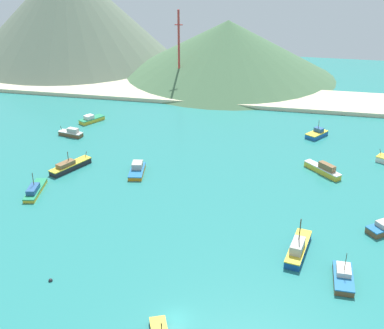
# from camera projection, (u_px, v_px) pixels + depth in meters

# --- Properties ---
(ground) EXTENTS (260.00, 280.00, 0.50)m
(ground) POSITION_uv_depth(u_px,v_px,m) (211.00, 214.00, 96.64)
(ground) COLOR teal
(fishing_boat_1) EXTENTS (8.35, 8.49, 2.77)m
(fishing_boat_1) POSITION_uv_depth(u_px,v_px,m) (323.00, 169.00, 111.84)
(fishing_boat_1) COLOR gold
(fishing_boat_1) RESTS_ON ground
(fishing_boat_4) EXTENTS (7.13, 3.56, 2.36)m
(fishing_boat_4) POSITION_uv_depth(u_px,v_px,m) (71.00, 133.00, 132.52)
(fishing_boat_4) COLOR brown
(fishing_boat_4) RESTS_ON ground
(fishing_boat_5) EXTENTS (6.21, 7.86, 2.23)m
(fishing_boat_5) POSITION_uv_depth(u_px,v_px,m) (91.00, 119.00, 142.47)
(fishing_boat_5) COLOR gold
(fishing_boat_5) RESTS_ON ground
(fishing_boat_6) EXTENTS (6.89, 10.92, 4.56)m
(fishing_boat_6) POSITION_uv_depth(u_px,v_px,m) (70.00, 166.00, 113.86)
(fishing_boat_6) COLOR #232328
(fishing_boat_6) RESTS_ON ground
(fishing_boat_7) EXTENTS (4.44, 8.39, 2.39)m
(fishing_boat_7) POSITION_uv_depth(u_px,v_px,m) (137.00, 170.00, 112.12)
(fishing_boat_7) COLOR orange
(fishing_boat_7) RESTS_ON ground
(fishing_boat_10) EXTENTS (3.10, 7.65, 5.22)m
(fishing_boat_10) POSITION_uv_depth(u_px,v_px,m) (343.00, 277.00, 77.39)
(fishing_boat_10) COLOR brown
(fishing_boat_10) RESTS_ON ground
(fishing_boat_11) EXTENTS (6.33, 7.24, 4.58)m
(fishing_boat_11) POSITION_uv_depth(u_px,v_px,m) (317.00, 134.00, 132.14)
(fishing_boat_11) COLOR #1E5BA8
(fishing_boat_11) RESTS_ON ground
(fishing_boat_12) EXTENTS (4.28, 10.06, 4.80)m
(fishing_boat_12) POSITION_uv_depth(u_px,v_px,m) (35.00, 190.00, 103.54)
(fishing_boat_12) COLOR gold
(fishing_boat_12) RESTS_ON ground
(fishing_boat_13) EXTENTS (4.67, 11.27, 7.10)m
(fishing_boat_13) POSITION_uv_depth(u_px,v_px,m) (298.00, 248.00, 83.80)
(fishing_boat_13) COLOR #14478C
(fishing_boat_13) RESTS_ON ground
(buoy_0) EXTENTS (0.67, 0.67, 0.67)m
(buoy_0) POSITION_uv_depth(u_px,v_px,m) (51.00, 280.00, 77.58)
(buoy_0) COLOR #232328
(buoy_0) RESTS_ON ground
(beach_strip) EXTENTS (247.00, 21.65, 1.20)m
(beach_strip) POSITION_uv_depth(u_px,v_px,m) (250.00, 97.00, 162.60)
(beach_strip) COLOR beige
(beach_strip) RESTS_ON ground
(hill_west) EXTENTS (88.12, 88.12, 40.88)m
(hill_west) POSITION_uv_depth(u_px,v_px,m) (69.00, 12.00, 201.90)
(hill_west) COLOR #60705B
(hill_west) RESTS_ON ground
(hill_central) EXTENTS (81.97, 81.97, 20.90)m
(hill_central) POSITION_uv_depth(u_px,v_px,m) (228.00, 49.00, 184.15)
(hill_central) COLOR #476B47
(hill_central) RESTS_ON ground
(radio_tower) EXTENTS (2.72, 2.18, 27.20)m
(radio_tower) POSITION_uv_depth(u_px,v_px,m) (179.00, 50.00, 165.97)
(radio_tower) COLOR #B7332D
(radio_tower) RESTS_ON ground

